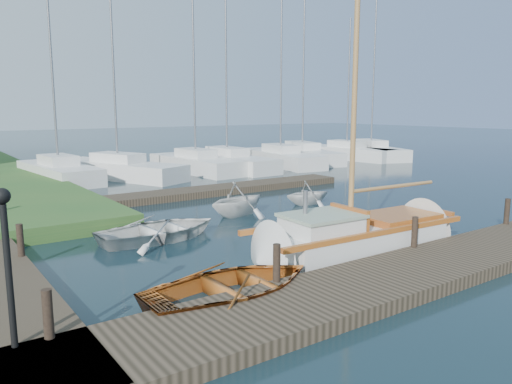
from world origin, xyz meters
TOP-DOWN VIEW (x-y plane):
  - ground at (0.00, 0.00)m, footprint 160.00×160.00m
  - near_dock at (0.00, -6.00)m, footprint 18.00×2.20m
  - far_dock at (2.00, 6.50)m, footprint 14.00×1.60m
  - pontoon at (10.00, 16.00)m, footprint 30.00×1.60m
  - mooring_post_0 at (-7.50, -5.00)m, footprint 0.16×0.16m
  - mooring_post_1 at (-3.00, -5.00)m, footprint 0.16×0.16m
  - mooring_post_2 at (1.50, -5.00)m, footprint 0.16×0.16m
  - mooring_post_3 at (6.00, -5.00)m, footprint 0.16×0.16m
  - mooring_post_4 at (-7.00, 0.00)m, footprint 0.16×0.16m
  - lamp_post at (-8.00, -5.00)m, footprint 0.24×0.24m
  - sailboat at (0.84, -3.73)m, footprint 7.24×2.30m
  - dinghy at (-3.87, -4.70)m, footprint 3.84×2.76m
  - tender_a at (-3.11, 0.57)m, footprint 3.82×2.82m
  - tender_b at (0.62, 2.01)m, footprint 3.03×2.77m
  - tender_d at (4.08, 2.13)m, footprint 2.17×1.91m
  - marina_boat_0 at (-2.53, 14.53)m, footprint 2.87×7.30m
  - marina_boat_1 at (0.47, 13.91)m, footprint 5.34×8.68m
  - marina_boat_2 at (5.29, 13.86)m, footprint 2.68×7.86m
  - marina_boat_3 at (7.52, 13.85)m, footprint 2.50×8.50m
  - marina_boat_4 at (11.72, 13.74)m, footprint 3.44×8.53m
  - marina_boat_5 at (14.63, 14.89)m, footprint 4.45×9.33m
  - marina_boat_6 at (18.33, 14.06)m, footprint 3.14×7.96m
  - marina_boat_7 at (20.66, 13.73)m, footprint 5.01×8.61m

SIDE VIEW (x-z plane):
  - ground at x=0.00m, z-range 0.00..0.00m
  - near_dock at x=0.00m, z-range 0.00..0.30m
  - far_dock at x=2.00m, z-range 0.00..0.30m
  - pontoon at x=10.00m, z-range 0.00..0.30m
  - sailboat at x=0.84m, z-range -4.57..5.26m
  - tender_a at x=-3.11m, z-range 0.00..0.77m
  - dinghy at x=-3.87m, z-range 0.00..0.79m
  - tender_d at x=4.08m, z-range 0.00..1.07m
  - marina_boat_1 at x=0.47m, z-range -4.77..5.90m
  - marina_boat_6 at x=18.33m, z-range -4.58..5.71m
  - marina_boat_4 at x=11.72m, z-range -4.98..6.12m
  - marina_boat_5 at x=14.63m, z-range -5.50..6.65m
  - marina_boat_0 at x=-2.53m, z-range -4.97..6.13m
  - marina_boat_7 at x=20.66m, z-range -5.53..6.68m
  - marina_boat_2 at x=5.29m, z-range -5.32..6.48m
  - marina_boat_3 at x=7.52m, z-range -5.87..7.04m
  - tender_b at x=0.62m, z-range 0.00..1.35m
  - mooring_post_0 at x=-7.50m, z-range 0.30..1.10m
  - mooring_post_1 at x=-3.00m, z-range 0.30..1.10m
  - mooring_post_2 at x=1.50m, z-range 0.30..1.10m
  - mooring_post_3 at x=6.00m, z-range 0.30..1.10m
  - mooring_post_4 at x=-7.00m, z-range 0.30..1.10m
  - lamp_post at x=-8.00m, z-range 0.65..3.09m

